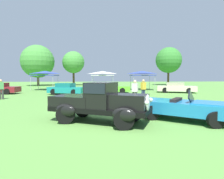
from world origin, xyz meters
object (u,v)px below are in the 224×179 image
Objects in this scene: show_car_teal at (67,89)px; canopy_tent_left_field at (45,73)px; spectator_by_row at (1,89)px; canopy_tent_center_field at (103,73)px; show_car_lime at (110,88)px; spectator_far_side at (143,89)px; neighbor_convertible at (188,107)px; spectator_between_cars at (135,91)px; feature_pickup_truck at (100,102)px; canopy_tent_right_field at (142,73)px; show_car_cream at (176,88)px.

show_car_teal is 1.27× the size of canopy_tent_left_field.
canopy_tent_center_field is at bearing 54.06° from spectator_by_row.
canopy_tent_center_field is (-0.82, 6.19, 1.82)m from show_car_lime.
spectator_far_side reaches higher than show_car_teal.
neighbor_convertible is 2.57× the size of spectator_by_row.
spectator_between_cars is (-1.47, 5.02, 0.34)m from neighbor_convertible.
spectator_by_row is 1.00× the size of spectator_far_side.
show_car_teal is 9.49m from spectator_between_cars.
canopy_tent_left_field is at bearing 126.49° from spectator_between_cars.
feature_pickup_truck is at bearing -114.96° from spectator_between_cars.
canopy_tent_left_field reaches higher than spectator_by_row.
show_car_lime is at bearing 101.89° from neighbor_convertible.
canopy_tent_right_field reaches higher than show_car_lime.
canopy_tent_right_field is at bearing -2.45° from canopy_tent_left_field.
show_car_cream is 8.47m from spectator_far_side.
show_car_cream is 17.87m from canopy_tent_left_field.
canopy_tent_center_field is (-3.37, 12.65, 1.51)m from spectator_far_side.
canopy_tent_center_field is (-8.79, 6.14, 1.82)m from show_car_cream.
canopy_tent_center_field is at bearing 97.54° from show_car_lime.
canopy_tent_right_field reaches higher than show_car_teal.
feature_pickup_truck reaches higher than spectator_between_cars.
spectator_between_cars reaches higher than neighbor_convertible.
feature_pickup_truck reaches higher than show_car_cream.
spectator_far_side is (2.55, -6.47, 0.31)m from show_car_lime.
show_car_cream is at bearing 50.27° from spectator_far_side.
show_car_cream is at bearing -34.95° from canopy_tent_center_field.
feature_pickup_truck is 1.35× the size of canopy_tent_left_field.
canopy_tent_right_field is at bearing -14.42° from canopy_tent_center_field.
spectator_far_side is (3.52, 7.49, 0.05)m from feature_pickup_truck.
spectator_by_row is 0.51× the size of canopy_tent_center_field.
spectator_between_cars is at bearing -16.32° from spectator_by_row.
spectator_between_cars reaches higher than show_car_cream.
feature_pickup_truck is 5.69m from spectator_between_cars.
canopy_tent_left_field is at bearing 121.91° from neighbor_convertible.
neighbor_convertible is at bearing -110.02° from show_car_cream.
canopy_tent_center_field is (8.57, 11.82, 1.51)m from spectator_by_row.
spectator_far_side is 16.58m from canopy_tent_left_field.
show_car_lime is 6.96m from spectator_far_side.
neighbor_convertible is (3.87, 0.13, -0.29)m from feature_pickup_truck.
feature_pickup_truck is 19.63m from canopy_tent_right_field.
show_car_cream is 1.46× the size of canopy_tent_right_field.
neighbor_convertible is at bearing -33.67° from spectator_by_row.
feature_pickup_truck is at bearing -93.94° from show_car_lime.
canopy_tent_center_field is (-2.26, 14.99, 1.51)m from spectator_between_cars.
feature_pickup_truck is at bearing -122.53° from show_car_cream.
canopy_tent_center_field and canopy_tent_right_field have the same top height.
spectator_between_cars is at bearing -126.43° from show_car_cream.
spectator_far_side is (11.94, -0.83, 0.00)m from spectator_by_row.
show_car_lime is 1.40× the size of canopy_tent_left_field.
show_car_lime is 1.42× the size of canopy_tent_right_field.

